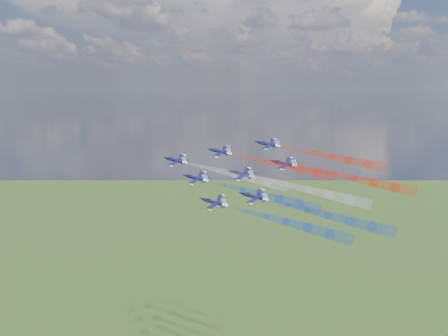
% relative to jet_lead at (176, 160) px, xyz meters
% --- Properties ---
extents(jet_lead, '(12.84, 11.25, 7.35)m').
position_rel_jet_lead_xyz_m(jet_lead, '(0.00, 0.00, 0.00)').
color(jet_lead, black).
extents(trail_lead, '(38.34, 12.62, 9.72)m').
position_rel_jet_lead_xyz_m(trail_lead, '(23.34, -4.95, -3.14)').
color(trail_lead, white).
extents(jet_inner_left, '(12.84, 11.25, 7.35)m').
position_rel_jet_lead_xyz_m(jet_inner_left, '(11.44, -10.30, -4.09)').
color(jet_inner_left, black).
extents(trail_inner_left, '(38.34, 12.62, 9.72)m').
position_rel_jet_lead_xyz_m(trail_inner_left, '(34.78, -15.25, -7.23)').
color(trail_inner_left, blue).
extents(jet_inner_right, '(12.84, 11.25, 7.35)m').
position_rel_jet_lead_xyz_m(jet_inner_right, '(14.80, 6.31, 3.01)').
color(jet_inner_right, black).
extents(trail_inner_right, '(38.34, 12.62, 9.72)m').
position_rel_jet_lead_xyz_m(trail_inner_right, '(38.14, 1.35, -0.13)').
color(trail_inner_right, red).
extents(jet_outer_left, '(12.84, 11.25, 7.35)m').
position_rel_jet_lead_xyz_m(jet_outer_left, '(21.64, -21.86, -9.15)').
color(jet_outer_left, black).
extents(trail_outer_left, '(38.34, 12.62, 9.72)m').
position_rel_jet_lead_xyz_m(trail_outer_left, '(44.98, -26.82, -12.29)').
color(trail_outer_left, blue).
extents(jet_center_third, '(12.84, 11.25, 7.35)m').
position_rel_jet_lead_xyz_m(jet_center_third, '(26.11, -5.70, -2.77)').
color(jet_center_third, black).
extents(trail_center_third, '(38.34, 12.62, 9.72)m').
position_rel_jet_lead_xyz_m(trail_center_third, '(49.45, -10.66, -5.90)').
color(trail_center_third, white).
extents(jet_outer_right, '(12.84, 11.25, 7.35)m').
position_rel_jet_lead_xyz_m(jet_outer_right, '(30.95, 14.48, 5.37)').
color(jet_outer_right, black).
extents(trail_outer_right, '(38.34, 12.62, 9.72)m').
position_rel_jet_lead_xyz_m(trail_outer_right, '(54.29, 9.52, 2.23)').
color(trail_outer_right, red).
extents(jet_rear_left, '(12.84, 11.25, 7.35)m').
position_rel_jet_lead_xyz_m(jet_rear_left, '(33.00, -15.92, -7.89)').
color(jet_rear_left, black).
extents(trail_rear_left, '(38.34, 12.62, 9.72)m').
position_rel_jet_lead_xyz_m(trail_rear_left, '(56.34, -20.88, -11.03)').
color(trail_rear_left, blue).
extents(jet_rear_right, '(12.84, 11.25, 7.35)m').
position_rel_jet_lead_xyz_m(jet_rear_right, '(39.23, 1.77, 0.34)').
color(jet_rear_right, black).
extents(trail_rear_right, '(38.34, 12.62, 9.72)m').
position_rel_jet_lead_xyz_m(trail_rear_right, '(62.58, -3.19, -2.80)').
color(trail_rear_right, red).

